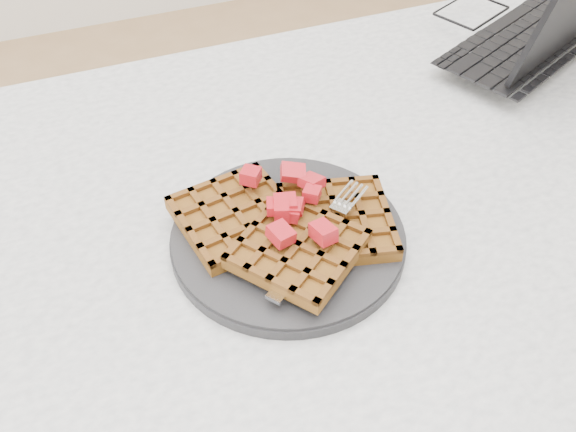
{
  "coord_description": "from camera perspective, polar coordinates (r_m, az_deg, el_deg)",
  "views": [
    {
      "loc": [
        -0.23,
        -0.45,
        1.25
      ],
      "look_at": [
        -0.06,
        -0.02,
        0.79
      ],
      "focal_mm": 40.0,
      "sensor_mm": 36.0,
      "label": 1
    }
  ],
  "objects": [
    {
      "name": "laptop",
      "position": [
        1.04,
        20.08,
        15.92
      ],
      "size": [
        0.4,
        0.36,
        0.23
      ],
      "rotation": [
        0.0,
        0.0,
        3.56
      ],
      "color": "black",
      "rests_on": "table"
    },
    {
      "name": "fork",
      "position": [
        0.65,
        3.3,
        -2.04
      ],
      "size": [
        0.16,
        0.13,
        0.02
      ],
      "primitive_type": null,
      "rotation": [
        0.0,
        0.0,
        -0.94
      ],
      "color": "silver",
      "rests_on": "plate"
    },
    {
      "name": "table",
      "position": [
        0.79,
        3.61,
        -5.98
      ],
      "size": [
        1.2,
        0.8,
        0.75
      ],
      "color": "silver",
      "rests_on": "ground"
    },
    {
      "name": "waffles",
      "position": [
        0.66,
        0.13,
        -1.0
      ],
      "size": [
        0.23,
        0.22,
        0.03
      ],
      "color": "brown",
      "rests_on": "plate"
    },
    {
      "name": "plate",
      "position": [
        0.67,
        0.0,
        -1.93
      ],
      "size": [
        0.25,
        0.25,
        0.02
      ],
      "primitive_type": "cylinder",
      "color": "black",
      "rests_on": "table"
    },
    {
      "name": "strawberry_pile",
      "position": [
        0.64,
        0.0,
        0.89
      ],
      "size": [
        0.15,
        0.15,
        0.02
      ],
      "primitive_type": null,
      "color": "#96000C",
      "rests_on": "waffles"
    }
  ]
}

